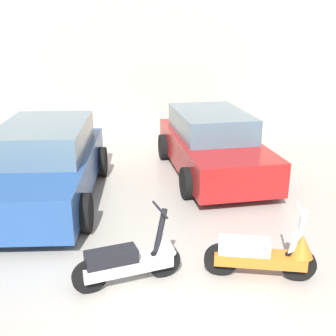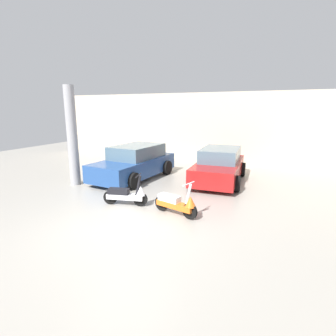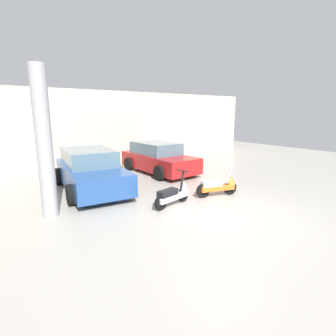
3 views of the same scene
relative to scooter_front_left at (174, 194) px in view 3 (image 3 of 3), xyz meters
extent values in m
plane|color=#9E998E|center=(0.66, -1.23, -0.34)|extent=(28.00, 28.00, 0.00)
cube|color=beige|center=(0.66, 7.26, 1.49)|extent=(19.60, 0.12, 3.64)
cylinder|color=black|center=(0.40, 0.09, -0.13)|extent=(0.43, 0.17, 0.42)
cylinder|color=black|center=(-0.51, -0.12, -0.13)|extent=(0.43, 0.17, 0.42)
cube|color=silver|center=(-0.06, -0.01, -0.07)|extent=(1.13, 0.50, 0.15)
cube|color=black|center=(-0.25, -0.06, 0.08)|extent=(0.66, 0.38, 0.17)
cylinder|color=black|center=(0.35, 0.08, 0.30)|extent=(0.21, 0.11, 0.60)
cylinder|color=black|center=(0.35, 0.08, 0.60)|extent=(0.14, 0.48, 0.03)
cone|color=silver|center=(0.41, 0.10, 0.14)|extent=(0.34, 0.34, 0.28)
cylinder|color=black|center=(2.04, -0.21, -0.12)|extent=(0.43, 0.18, 0.43)
cylinder|color=black|center=(1.12, 0.03, -0.12)|extent=(0.43, 0.18, 0.43)
cube|color=orange|center=(1.58, -0.09, -0.07)|extent=(1.15, 0.54, 0.15)
cube|color=white|center=(1.38, -0.04, 0.09)|extent=(0.67, 0.40, 0.17)
cylinder|color=white|center=(1.99, -0.20, 0.31)|extent=(0.21, 0.12, 0.61)
cylinder|color=white|center=(1.99, -0.20, 0.61)|extent=(0.16, 0.49, 0.03)
cone|color=orange|center=(2.05, -0.22, 0.15)|extent=(0.35, 0.35, 0.28)
cube|color=navy|center=(-1.41, 2.77, 0.16)|extent=(2.01, 4.12, 0.66)
cube|color=slate|center=(-1.38, 3.01, 0.76)|extent=(1.65, 2.35, 0.52)
cylinder|color=black|center=(-0.65, 1.47, -0.03)|extent=(0.26, 0.62, 0.61)
cylinder|color=black|center=(-2.37, 1.62, -0.03)|extent=(0.26, 0.62, 0.61)
cylinder|color=black|center=(-0.44, 3.93, -0.03)|extent=(0.26, 0.62, 0.61)
cylinder|color=black|center=(-2.16, 4.08, -0.03)|extent=(0.26, 0.62, 0.61)
cube|color=maroon|center=(1.89, 3.74, 0.14)|extent=(1.80, 3.89, 0.63)
cube|color=slate|center=(1.88, 3.97, 0.71)|extent=(1.51, 2.20, 0.50)
cylinder|color=black|center=(2.78, 2.61, -0.05)|extent=(0.23, 0.59, 0.58)
cylinder|color=black|center=(1.13, 2.52, -0.05)|extent=(0.23, 0.59, 0.58)
cylinder|color=black|center=(2.64, 4.97, -0.05)|extent=(0.23, 0.59, 0.58)
cylinder|color=black|center=(1.00, 4.87, -0.05)|extent=(0.23, 0.59, 0.58)
cylinder|color=#99999E|center=(-3.01, 1.13, 1.49)|extent=(0.37, 0.37, 3.64)
camera|label=1|loc=(-0.16, -4.47, 2.73)|focal=45.00mm
camera|label=2|loc=(4.07, -6.29, 2.47)|focal=28.00mm
camera|label=3|loc=(-4.09, -5.67, 2.20)|focal=28.00mm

